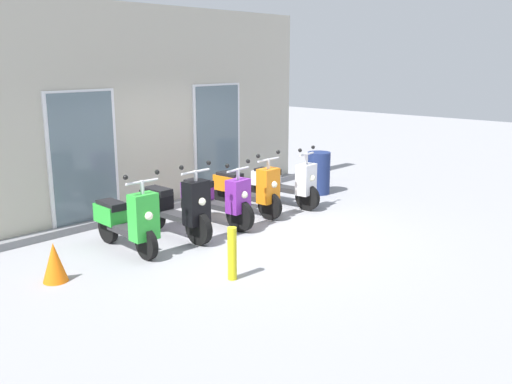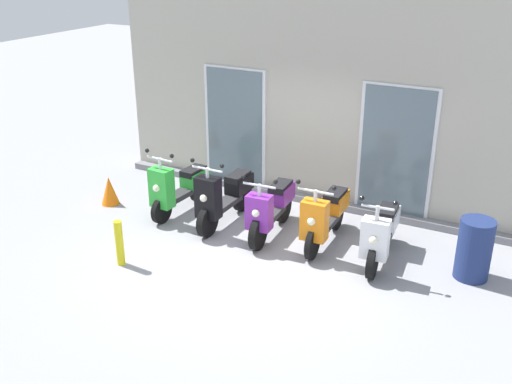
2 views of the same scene
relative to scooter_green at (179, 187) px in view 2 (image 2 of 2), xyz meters
The scene contains 10 objects.
ground_plane 1.99m from the scooter_green, 22.91° to the right, with size 40.00×40.00×0.00m, color #939399.
storefront_facade 2.79m from the scooter_green, 43.53° to the left, with size 7.69×0.50×3.72m.
scooter_green is the anchor object (origin of this frame).
scooter_black 0.92m from the scooter_green, ahead, with size 0.61×1.64×1.27m.
scooter_purple 1.79m from the scooter_green, ahead, with size 0.59×1.60×1.17m.
scooter_orange 2.67m from the scooter_green, ahead, with size 0.62×1.60×1.21m.
scooter_white 3.59m from the scooter_green, ahead, with size 0.52×1.56×1.20m.
trash_bin 4.88m from the scooter_green, ahead, with size 0.48×0.48×0.89m, color navy.
curb_bollard 1.93m from the scooter_green, 81.98° to the right, with size 0.12×0.12×0.70m, color yellow.
traffic_cone 1.37m from the scooter_green, 167.81° to the right, with size 0.32×0.32×0.52m, color orange.
Camera 2 is at (3.79, -6.95, 4.39)m, focal length 41.54 mm.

